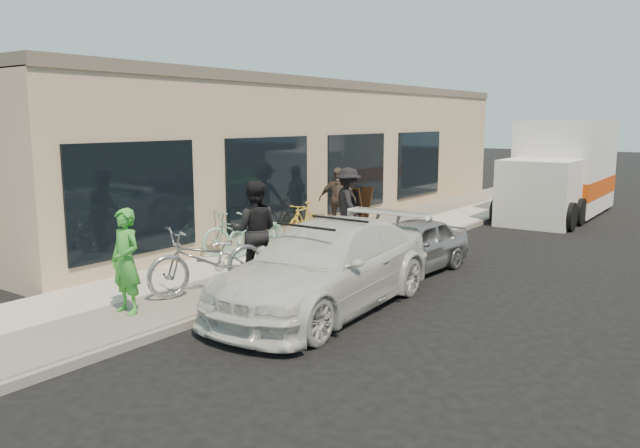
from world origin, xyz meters
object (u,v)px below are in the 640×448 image
Objects in this scene: bike_rack at (256,223)px; cruiser_bike_c at (303,220)px; sedan_silver at (409,246)px; man_standing at (254,231)px; sandwich_board at (358,204)px; tandem_bike at (209,259)px; bystander_b at (337,200)px; cruiser_bike_b at (242,231)px; cruiser_bike_a at (256,231)px; woman_rider at (126,261)px; sedan_white at (325,266)px; moving_truck at (561,174)px; bystander_a at (348,203)px.

cruiser_bike_c is (0.17, 1.59, -0.12)m from bike_rack.
man_standing reaches higher than sedan_silver.
sandwich_board is 0.44× the size of tandem_bike.
bystander_b is at bearing 81.02° from bike_rack.
bike_rack is at bearing -86.35° from man_standing.
cruiser_bike_b is 3.46m from bystander_b.
bike_rack is 4.75m from sandwich_board.
bystander_b reaches higher than cruiser_bike_a.
cruiser_bike_b is at bearing 140.19° from tandem_bike.
cruiser_bike_a is at bearing 108.40° from woman_rider.
tandem_bike reaches higher than cruiser_bike_c.
sedan_white reaches higher than cruiser_bike_b.
moving_truck is at bearing 91.94° from sedan_silver.
moving_truck reaches higher than bystander_a.
sandwich_board is (-0.18, 4.75, -0.06)m from bike_rack.
bystander_a reaches higher than cruiser_bike_c.
moving_truck reaches higher than man_standing.
sandwich_board is 2.14m from bystander_b.
cruiser_bike_c is at bearing 83.99° from bike_rack.
cruiser_bike_c is (-3.67, 4.18, -0.11)m from sedan_white.
woman_rider is at bearing -86.33° from cruiser_bike_c.
cruiser_bike_a reaches higher than sedan_silver.
sandwich_board is at bearing 136.09° from sedan_silver.
bystander_a reaches higher than cruiser_bike_a.
bystander_b is (-0.07, 3.30, 0.35)m from cruiser_bike_a.
cruiser_bike_b is at bearing -116.69° from bystander_b.
sandwich_board reaches higher than sedan_silver.
sedan_silver is at bearing 6.12° from bike_rack.
sedan_white is 2.95× the size of cruiser_bike_a.
sedan_white reaches higher than sandwich_board.
bystander_a reaches higher than sedan_silver.
cruiser_bike_b is (-0.30, -0.13, -0.01)m from cruiser_bike_a.
cruiser_bike_b is at bearing 149.74° from sedan_white.
sandwich_board is at bearing 92.22° from bike_rack.
sedan_silver is 3.77m from cruiser_bike_b.
tandem_bike is at bearing -100.03° from moving_truck.
moving_truck reaches higher than sedan_silver.
bystander_a reaches higher than sandwich_board.
sedan_silver is 1.83× the size of bystander_a.
sedan_white is (4.02, -7.34, 0.06)m from sandwich_board.
man_standing is 1.10× the size of cruiser_bike_a.
cruiser_bike_a is (0.51, -0.57, -0.06)m from bike_rack.
bike_rack is at bearing 100.65° from bystander_a.
cruiser_bike_a is (-3.57, -10.99, -0.71)m from moving_truck.
bike_rack is at bearing 127.79° from cruiser_bike_b.
bike_rack is 0.95× the size of sandwich_board.
cruiser_bike_a is 2.85m from bystander_a.
sedan_white is at bearing 133.30° from man_standing.
bystander_b reaches higher than sedan_white.
bystander_b is at bearing -0.01° from bystander_a.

